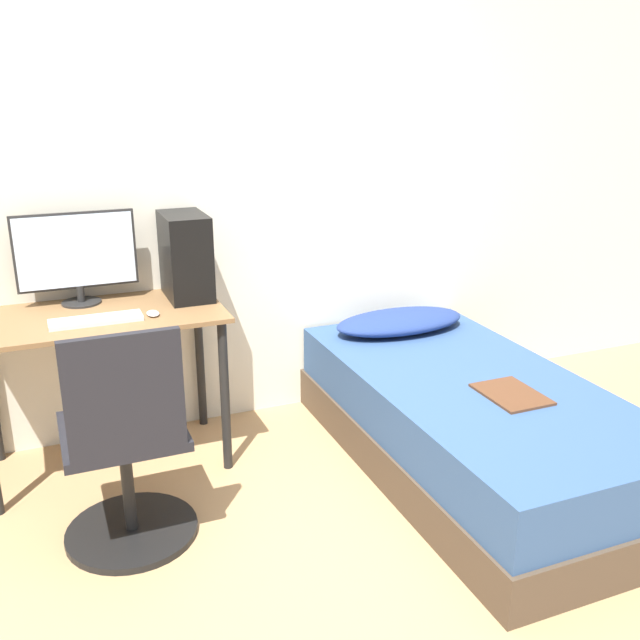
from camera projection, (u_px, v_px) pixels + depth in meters
name	position (u px, v px, depth m)	size (l,w,h in m)	color
ground_plane	(269.00, 582.00, 2.69)	(14.00, 14.00, 0.00)	tan
wall_back	(171.00, 195.00, 3.57)	(8.00, 0.05, 2.50)	silver
desk	(100.00, 338.00, 3.31)	(1.13, 0.61, 0.78)	brown
office_chair	(127.00, 461.00, 2.80)	(0.54, 0.54, 0.96)	black
bed	(471.00, 424.00, 3.43)	(1.00, 1.99, 0.46)	#4C3D2D
pillow	(400.00, 321.00, 3.98)	(0.76, 0.36, 0.11)	navy
magazine	(511.00, 394.00, 3.17)	(0.24, 0.32, 0.01)	#56331E
monitor	(76.00, 255.00, 3.35)	(0.56, 0.19, 0.44)	black
keyboard	(96.00, 320.00, 3.16)	(0.40, 0.12, 0.02)	silver
pc_tower	(186.00, 256.00, 3.47)	(0.20, 0.34, 0.41)	black
mouse	(153.00, 313.00, 3.25)	(0.06, 0.09, 0.02)	silver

